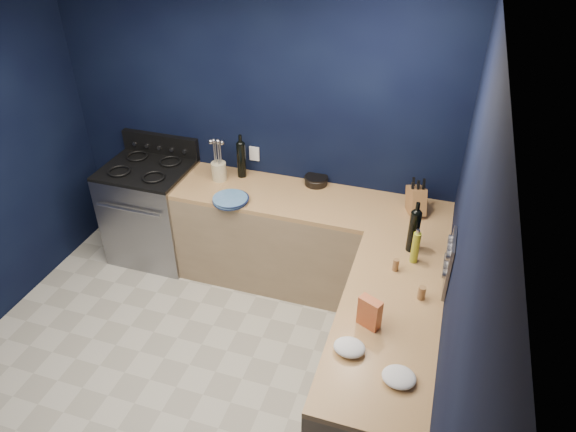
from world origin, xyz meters
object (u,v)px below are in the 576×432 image
at_px(plate_stack, 230,200).
at_px(knife_block, 416,200).
at_px(utensil_crock, 219,171).
at_px(gas_range, 153,213).
at_px(crouton_bag, 370,313).

relative_size(plate_stack, knife_block, 1.36).
distance_m(plate_stack, utensil_crock, 0.39).
xyz_separation_m(gas_range, crouton_bag, (2.26, -1.25, 0.54)).
height_order(gas_range, plate_stack, plate_stack).
height_order(utensil_crock, knife_block, knife_block).
xyz_separation_m(plate_stack, crouton_bag, (1.34, -1.03, 0.08)).
xyz_separation_m(knife_block, crouton_bag, (-0.12, -1.34, -0.00)).
relative_size(gas_range, utensil_crock, 5.64).
height_order(plate_stack, crouton_bag, crouton_bag).
distance_m(gas_range, plate_stack, 1.05).
distance_m(utensil_crock, knife_block, 1.70).
distance_m(plate_stack, crouton_bag, 1.70).
xyz_separation_m(plate_stack, knife_block, (1.46, 0.31, 0.09)).
height_order(plate_stack, knife_block, knife_block).
relative_size(gas_range, crouton_bag, 4.51).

